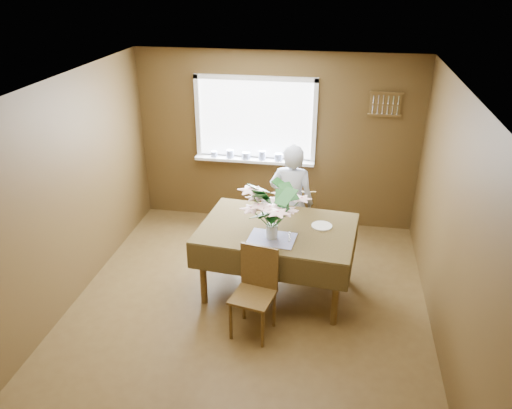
% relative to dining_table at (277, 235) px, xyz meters
% --- Properties ---
extents(floor, '(4.50, 4.50, 0.00)m').
position_rel_dining_table_xyz_m(floor, '(-0.27, -0.43, -0.74)').
color(floor, '#513B1C').
rests_on(floor, ground).
extents(ceiling, '(4.50, 4.50, 0.00)m').
position_rel_dining_table_xyz_m(ceiling, '(-0.27, -0.43, 1.76)').
color(ceiling, white).
rests_on(ceiling, wall_back).
extents(wall_back, '(4.00, 0.00, 4.00)m').
position_rel_dining_table_xyz_m(wall_back, '(-0.27, 1.82, 0.51)').
color(wall_back, brown).
rests_on(wall_back, floor).
extents(wall_front, '(4.00, 0.00, 4.00)m').
position_rel_dining_table_xyz_m(wall_front, '(-0.27, -2.68, 0.51)').
color(wall_front, brown).
rests_on(wall_front, floor).
extents(wall_left, '(0.00, 4.50, 4.50)m').
position_rel_dining_table_xyz_m(wall_left, '(-2.27, -0.43, 0.51)').
color(wall_left, brown).
rests_on(wall_left, floor).
extents(wall_right, '(0.00, 4.50, 4.50)m').
position_rel_dining_table_xyz_m(wall_right, '(1.73, -0.43, 0.51)').
color(wall_right, brown).
rests_on(wall_right, floor).
extents(window_assembly, '(1.72, 0.20, 1.22)m').
position_rel_dining_table_xyz_m(window_assembly, '(-0.57, 1.76, 0.61)').
color(window_assembly, white).
rests_on(window_assembly, wall_back).
extents(spoon_rack, '(0.44, 0.05, 0.33)m').
position_rel_dining_table_xyz_m(spoon_rack, '(1.18, 1.78, 1.11)').
color(spoon_rack, brown).
rests_on(spoon_rack, wall_back).
extents(dining_table, '(1.84, 1.34, 0.85)m').
position_rel_dining_table_xyz_m(dining_table, '(0.00, 0.00, 0.00)').
color(dining_table, brown).
rests_on(dining_table, floor).
extents(chair_far, '(0.45, 0.45, 0.93)m').
position_rel_dining_table_xyz_m(chair_far, '(0.17, 0.92, -0.23)').
color(chair_far, brown).
rests_on(chair_far, floor).
extents(chair_near, '(0.48, 0.48, 0.95)m').
position_rel_dining_table_xyz_m(chair_near, '(-0.12, -0.73, -0.22)').
color(chair_near, brown).
rests_on(chair_near, floor).
extents(seated_woman, '(0.60, 0.42, 1.56)m').
position_rel_dining_table_xyz_m(seated_woman, '(0.07, 0.80, 0.04)').
color(seated_woman, white).
rests_on(seated_woman, floor).
extents(flower_bouquet, '(0.64, 0.64, 0.55)m').
position_rel_dining_table_xyz_m(flower_bouquet, '(-0.03, -0.25, 0.46)').
color(flower_bouquet, white).
rests_on(flower_bouquet, dining_table).
extents(side_plate, '(0.31, 0.31, 0.01)m').
position_rel_dining_table_xyz_m(side_plate, '(0.49, 0.10, 0.11)').
color(side_plate, white).
rests_on(side_plate, dining_table).
extents(table_knife, '(0.04, 0.23, 0.00)m').
position_rel_dining_table_xyz_m(table_knife, '(0.16, -0.20, 0.11)').
color(table_knife, silver).
rests_on(table_knife, dining_table).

